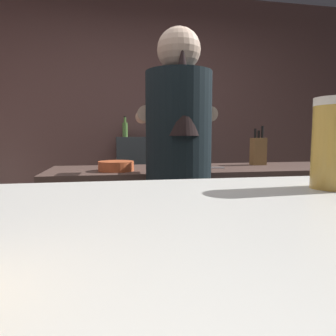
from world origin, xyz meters
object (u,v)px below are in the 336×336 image
Objects in this scene: knife_block at (258,151)px; chefs_knife at (206,168)px; bottle_olive_oil at (125,129)px; bottle_vinegar at (175,130)px; mixing_bowl at (116,166)px; bartender at (179,167)px; pint_glass_far at (335,144)px.

knife_block reaches higher than chefs_knife.
bottle_vinegar is at bearing -7.32° from bottle_olive_oil.
mixing_bowl is 0.60m from chefs_knife.
knife_block is at bearing -49.82° from bartender.
bottle_vinegar is 0.55m from bottle_olive_oil.
bottle_olive_oil is (-0.92, 1.26, 0.18)m from knife_block.
bottle_vinegar is at bearing -8.96° from bartender.
pint_glass_far reaches higher than chefs_knife.
bottle_vinegar is (0.67, 1.40, 0.25)m from mixing_bowl.
pint_glass_far is at bearing -113.15° from knife_block.
bartender is 7.59× the size of mixing_bowl.
bartender reaches higher than knife_block.
mixing_bowl is at bearing 102.70° from pint_glass_far.
bottle_olive_oil reaches higher than mixing_bowl.
knife_block is 1.57m from bottle_olive_oil.
bartender is 0.93m from knife_block.
knife_block is 1.26m from bottle_vinegar.
pint_glass_far is (-0.27, -1.52, 0.20)m from chefs_knife.
chefs_knife is at bearing 80.06° from pint_glass_far.
chefs_knife is 1.29× the size of bottle_vinegar.
bottle_olive_oil reaches higher than pint_glass_far.
mixing_bowl is at bearing -162.36° from chefs_knife.
mixing_bowl is (-0.32, 0.35, -0.03)m from bartender.
knife_block is at bearing 66.85° from pint_glass_far.
bartender is at bearing -84.05° from bottle_olive_oil.
mixing_bowl is at bearing -115.53° from bottle_vinegar.
knife_block is 1.07m from mixing_bowl.
bottle_vinegar is at bearing 107.63° from knife_block.
knife_block is 1.30× the size of bottle_olive_oil.
knife_block is 1.83m from pint_glass_far.
bottle_vinegar is at bearing 83.25° from pint_glass_far.
bottle_olive_oil is at bearing 121.07° from chefs_knife.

